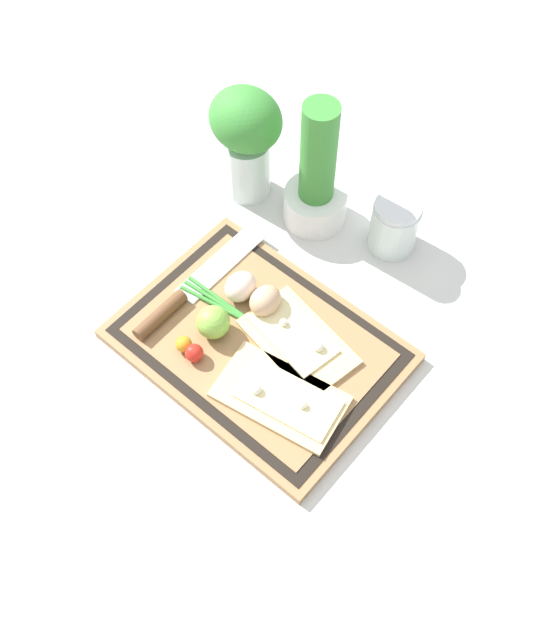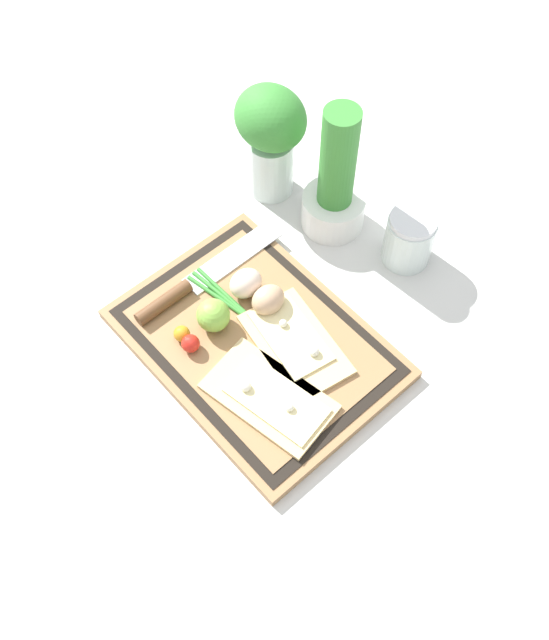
{
  "view_description": "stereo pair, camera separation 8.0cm",
  "coord_description": "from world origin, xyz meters",
  "px_view_note": "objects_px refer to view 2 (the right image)",
  "views": [
    {
      "loc": [
        0.4,
        -0.42,
        1.01
      ],
      "look_at": [
        0.0,
        0.04,
        0.04
      ],
      "focal_mm": 42.0,
      "sensor_mm": 36.0,
      "label": 1
    },
    {
      "loc": [
        0.45,
        -0.37,
        1.01
      ],
      "look_at": [
        0.0,
        0.04,
        0.04
      ],
      "focal_mm": 42.0,
      "sensor_mm": 36.0,
      "label": 2
    }
  ],
  "objects_px": {
    "pizza_slice_near": "(270,397)",
    "pizza_slice_far": "(295,342)",
    "cherry_tomato_red": "(191,343)",
    "herb_glass": "(271,134)",
    "knife": "(186,288)",
    "cherry_tomato_yellow": "(182,334)",
    "lime": "(213,315)",
    "egg_brown": "(268,300)",
    "herb_pot": "(335,188)",
    "sauce_jar": "(409,241)",
    "egg_pink": "(246,283)"
  },
  "relations": [
    {
      "from": "knife",
      "to": "herb_pot",
      "type": "distance_m",
      "value": 0.29
    },
    {
      "from": "pizza_slice_near",
      "to": "cherry_tomato_red",
      "type": "distance_m",
      "value": 0.15
    },
    {
      "from": "egg_pink",
      "to": "egg_brown",
      "type": "bearing_deg",
      "value": 6.78
    },
    {
      "from": "egg_brown",
      "to": "egg_pink",
      "type": "distance_m",
      "value": 0.05
    },
    {
      "from": "pizza_slice_near",
      "to": "egg_brown",
      "type": "relative_size",
      "value": 3.68
    },
    {
      "from": "cherry_tomato_yellow",
      "to": "herb_glass",
      "type": "height_order",
      "value": "herb_glass"
    },
    {
      "from": "egg_pink",
      "to": "herb_pot",
      "type": "height_order",
      "value": "herb_pot"
    },
    {
      "from": "pizza_slice_far",
      "to": "sauce_jar",
      "type": "bearing_deg",
      "value": 92.3
    },
    {
      "from": "egg_brown",
      "to": "cherry_tomato_red",
      "type": "xyz_separation_m",
      "value": [
        -0.02,
        -0.14,
        -0.01
      ]
    },
    {
      "from": "knife",
      "to": "herb_pot",
      "type": "relative_size",
      "value": 1.14
    },
    {
      "from": "egg_brown",
      "to": "herb_glass",
      "type": "distance_m",
      "value": 0.28
    },
    {
      "from": "pizza_slice_far",
      "to": "egg_brown",
      "type": "relative_size",
      "value": 3.5
    },
    {
      "from": "knife",
      "to": "lime",
      "type": "relative_size",
      "value": 5.44
    },
    {
      "from": "herb_glass",
      "to": "cherry_tomato_yellow",
      "type": "bearing_deg",
      "value": -64.19
    },
    {
      "from": "lime",
      "to": "herb_glass",
      "type": "xyz_separation_m",
      "value": [
        -0.17,
        0.26,
        0.08
      ]
    },
    {
      "from": "cherry_tomato_red",
      "to": "cherry_tomato_yellow",
      "type": "relative_size",
      "value": 1.11
    },
    {
      "from": "pizza_slice_near",
      "to": "pizza_slice_far",
      "type": "relative_size",
      "value": 1.05
    },
    {
      "from": "egg_brown",
      "to": "herb_glass",
      "type": "xyz_separation_m",
      "value": [
        -0.2,
        0.18,
        0.09
      ]
    },
    {
      "from": "egg_brown",
      "to": "herb_pot",
      "type": "distance_m",
      "value": 0.22
    },
    {
      "from": "cherry_tomato_red",
      "to": "herb_pot",
      "type": "relative_size",
      "value": 0.11
    },
    {
      "from": "cherry_tomato_red",
      "to": "herb_pot",
      "type": "height_order",
      "value": "herb_pot"
    },
    {
      "from": "lime",
      "to": "cherry_tomato_yellow",
      "type": "relative_size",
      "value": 2.05
    },
    {
      "from": "knife",
      "to": "lime",
      "type": "distance_m",
      "value": 0.08
    },
    {
      "from": "pizza_slice_far",
      "to": "knife",
      "type": "distance_m",
      "value": 0.2
    },
    {
      "from": "cherry_tomato_yellow",
      "to": "cherry_tomato_red",
      "type": "bearing_deg",
      "value": -2.84
    },
    {
      "from": "lime",
      "to": "cherry_tomato_red",
      "type": "xyz_separation_m",
      "value": [
        0.01,
        -0.05,
        -0.01
      ]
    },
    {
      "from": "pizza_slice_near",
      "to": "herb_glass",
      "type": "distance_m",
      "value": 0.44
    },
    {
      "from": "egg_brown",
      "to": "sauce_jar",
      "type": "xyz_separation_m",
      "value": [
        0.07,
        0.25,
        -0.0
      ]
    },
    {
      "from": "egg_pink",
      "to": "cherry_tomato_yellow",
      "type": "relative_size",
      "value": 2.17
    },
    {
      "from": "cherry_tomato_red",
      "to": "sauce_jar",
      "type": "xyz_separation_m",
      "value": [
        0.09,
        0.38,
        0.01
      ]
    },
    {
      "from": "egg_brown",
      "to": "cherry_tomato_red",
      "type": "height_order",
      "value": "egg_brown"
    },
    {
      "from": "pizza_slice_far",
      "to": "herb_glass",
      "type": "relative_size",
      "value": 0.9
    },
    {
      "from": "knife",
      "to": "egg_brown",
      "type": "xyz_separation_m",
      "value": [
        0.11,
        0.08,
        0.01
      ]
    },
    {
      "from": "cherry_tomato_yellow",
      "to": "lime",
      "type": "bearing_deg",
      "value": 75.52
    },
    {
      "from": "pizza_slice_far",
      "to": "cherry_tomato_yellow",
      "type": "xyz_separation_m",
      "value": [
        -0.12,
        -0.12,
        0.01
      ]
    },
    {
      "from": "knife",
      "to": "herb_glass",
      "type": "bearing_deg",
      "value": 108.79
    },
    {
      "from": "pizza_slice_far",
      "to": "pizza_slice_near",
      "type": "bearing_deg",
      "value": -63.22
    },
    {
      "from": "lime",
      "to": "cherry_tomato_yellow",
      "type": "xyz_separation_m",
      "value": [
        -0.01,
        -0.05,
        -0.01
      ]
    },
    {
      "from": "knife",
      "to": "cherry_tomato_yellow",
      "type": "bearing_deg",
      "value": -41.9
    },
    {
      "from": "cherry_tomato_red",
      "to": "herb_glass",
      "type": "height_order",
      "value": "herb_glass"
    },
    {
      "from": "egg_pink",
      "to": "herb_pot",
      "type": "xyz_separation_m",
      "value": [
        -0.02,
        0.21,
        0.04
      ]
    },
    {
      "from": "egg_pink",
      "to": "lime",
      "type": "height_order",
      "value": "lime"
    },
    {
      "from": "sauce_jar",
      "to": "cherry_tomato_red",
      "type": "bearing_deg",
      "value": -103.0
    },
    {
      "from": "egg_brown",
      "to": "cherry_tomato_red",
      "type": "bearing_deg",
      "value": -99.54
    },
    {
      "from": "egg_pink",
      "to": "cherry_tomato_red",
      "type": "xyz_separation_m",
      "value": [
        0.02,
        -0.13,
        -0.01
      ]
    },
    {
      "from": "lime",
      "to": "cherry_tomato_yellow",
      "type": "bearing_deg",
      "value": -104.48
    },
    {
      "from": "herb_pot",
      "to": "herb_glass",
      "type": "height_order",
      "value": "herb_pot"
    },
    {
      "from": "egg_brown",
      "to": "cherry_tomato_red",
      "type": "distance_m",
      "value": 0.14
    },
    {
      "from": "cherry_tomato_yellow",
      "to": "sauce_jar",
      "type": "height_order",
      "value": "sauce_jar"
    },
    {
      "from": "pizza_slice_far",
      "to": "lime",
      "type": "bearing_deg",
      "value": -147.59
    }
  ]
}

